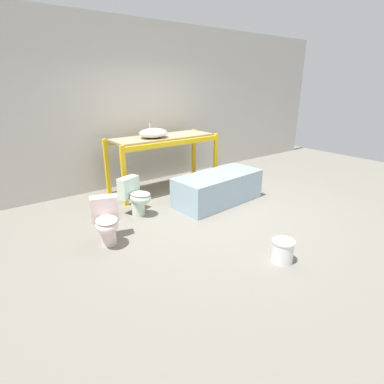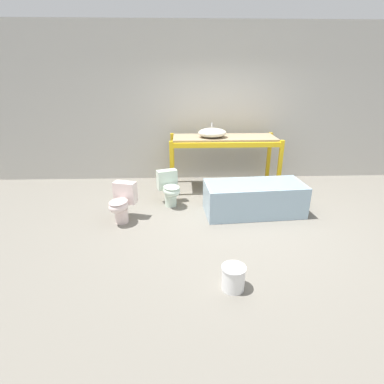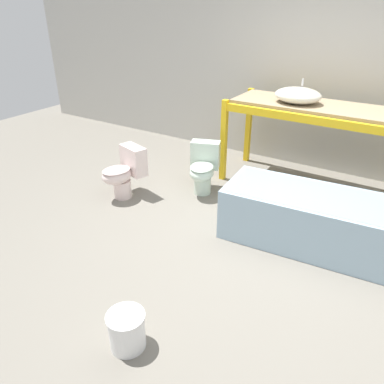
{
  "view_description": "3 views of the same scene",
  "coord_description": "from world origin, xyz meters",
  "px_view_note": "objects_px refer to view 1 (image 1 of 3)",
  "views": [
    {
      "loc": [
        -2.98,
        -3.5,
        2.03
      ],
      "look_at": [
        -0.53,
        -0.24,
        0.55
      ],
      "focal_mm": 28.0,
      "sensor_mm": 36.0,
      "label": 1
    },
    {
      "loc": [
        -0.79,
        -4.33,
        2.22
      ],
      "look_at": [
        -0.63,
        -0.21,
        0.58
      ],
      "focal_mm": 28.0,
      "sensor_mm": 36.0,
      "label": 2
    },
    {
      "loc": [
        1.13,
        -2.98,
        2.18
      ],
      "look_at": [
        -0.58,
        -0.27,
        0.51
      ],
      "focal_mm": 35.0,
      "sensor_mm": 36.0,
      "label": 3
    }
  ],
  "objects_px": {
    "toilet_far": "(106,221)",
    "bucket_white": "(283,251)",
    "toilet_near": "(136,196)",
    "sink_basin": "(153,133)",
    "bathtub_main": "(218,186)"
  },
  "relations": [
    {
      "from": "toilet_far",
      "to": "bucket_white",
      "type": "xyz_separation_m",
      "value": [
        1.5,
        -1.7,
        -0.18
      ]
    },
    {
      "from": "toilet_near",
      "to": "toilet_far",
      "type": "bearing_deg",
      "value": -160.81
    },
    {
      "from": "sink_basin",
      "to": "bucket_white",
      "type": "xyz_separation_m",
      "value": [
        -0.06,
        -3.09,
        -1.01
      ]
    },
    {
      "from": "bathtub_main",
      "to": "bucket_white",
      "type": "xyz_separation_m",
      "value": [
        -0.66,
        -1.92,
        -0.16
      ]
    },
    {
      "from": "toilet_far",
      "to": "bathtub_main",
      "type": "bearing_deg",
      "value": 22.29
    },
    {
      "from": "sink_basin",
      "to": "bucket_white",
      "type": "bearing_deg",
      "value": -91.07
    },
    {
      "from": "toilet_near",
      "to": "bucket_white",
      "type": "height_order",
      "value": "toilet_near"
    },
    {
      "from": "sink_basin",
      "to": "bucket_white",
      "type": "relative_size",
      "value": 1.96
    },
    {
      "from": "toilet_near",
      "to": "toilet_far",
      "type": "distance_m",
      "value": 0.96
    },
    {
      "from": "sink_basin",
      "to": "toilet_near",
      "type": "distance_m",
      "value": 1.4
    },
    {
      "from": "sink_basin",
      "to": "bathtub_main",
      "type": "bearing_deg",
      "value": -62.68
    },
    {
      "from": "bucket_white",
      "to": "sink_basin",
      "type": "bearing_deg",
      "value": 88.93
    },
    {
      "from": "sink_basin",
      "to": "toilet_near",
      "type": "bearing_deg",
      "value": -136.4
    },
    {
      "from": "sink_basin",
      "to": "toilet_far",
      "type": "relative_size",
      "value": 0.9
    },
    {
      "from": "toilet_near",
      "to": "toilet_far",
      "type": "height_order",
      "value": "same"
    }
  ]
}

